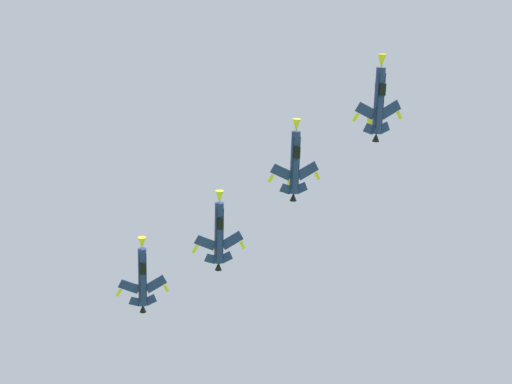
{
  "coord_description": "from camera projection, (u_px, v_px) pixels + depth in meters",
  "views": [
    {
      "loc": [
        2.08,
        0.11,
        1.58
      ],
      "look_at": [
        -18.15,
        32.29,
        134.42
      ],
      "focal_mm": 51.13,
      "sensor_mm": 36.0,
      "label": 1
    }
  ],
  "objects": [
    {
      "name": "fighter_jet_left_wing",
      "position": [
        295.0,
        161.0,
        137.33
      ],
      "size": [
        11.42,
        14.03,
        4.73
      ],
      "rotation": [
        0.0,
        0.32,
        3.73
      ],
      "color": "navy"
    },
    {
      "name": "fighter_jet_right_wing",
      "position": [
        219.0,
        232.0,
        138.35
      ],
      "size": [
        11.38,
        14.03,
        4.83
      ],
      "rotation": [
        0.0,
        0.34,
        3.73
      ],
      "color": "navy"
    },
    {
      "name": "fighter_jet_lead",
      "position": [
        379.0,
        99.0,
        131.79
      ],
      "size": [
        11.25,
        14.03,
        5.13
      ],
      "rotation": [
        0.0,
        0.43,
        3.73
      ],
      "color": "navy"
    },
    {
      "name": "fighter_jet_left_outer",
      "position": [
        142.0,
        276.0,
        144.34
      ],
      "size": [
        11.42,
        14.03,
        4.72
      ],
      "rotation": [
        0.0,
        0.31,
        3.73
      ],
      "color": "navy"
    }
  ]
}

